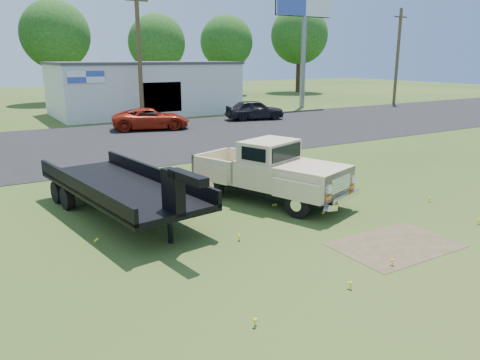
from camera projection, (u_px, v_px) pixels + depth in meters
name	position (u px, v px, depth m)	size (l,w,h in m)	color
ground	(275.00, 221.00, 13.24)	(140.00, 140.00, 0.00)	#294917
asphalt_lot	(117.00, 142.00, 25.65)	(90.00, 14.00, 0.02)	black
dirt_patch_a	(396.00, 245.00, 11.50)	(3.00, 2.00, 0.01)	#4F3D2A
dirt_patch_b	(162.00, 200.00, 15.13)	(2.20, 1.60, 0.01)	#4F3D2A
commercial_building	(144.00, 88.00, 38.04)	(14.20, 8.20, 4.15)	silver
billboard	(305.00, 10.00, 40.97)	(6.10, 0.45, 11.05)	slate
utility_pole_mid	(139.00, 56.00, 32.28)	(1.60, 0.30, 9.00)	#412F1E
utility_pole_east	(398.00, 56.00, 45.29)	(1.60, 0.30, 9.00)	#412F1E
treeline_d	(55.00, 35.00, 46.07)	(6.72, 6.72, 10.00)	#342417
treeline_e	(157.00, 43.00, 50.00)	(6.08, 6.08, 9.04)	#342417
treeline_f	(226.00, 42.00, 56.99)	(6.40, 6.40, 9.52)	#342417
treeline_g	(299.00, 35.00, 60.51)	(7.36, 7.36, 10.95)	#342417
vintage_pickup_truck	(269.00, 171.00, 14.89)	(2.11, 5.43, 1.97)	#D0BA8B
flatbed_trailer	(120.00, 183.00, 13.47)	(2.41, 7.23, 1.97)	black
red_pickup	(151.00, 119.00, 29.79)	(2.23, 4.84, 1.35)	maroon
dark_sedan	(255.00, 110.00, 34.48)	(1.72, 4.28, 1.46)	black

